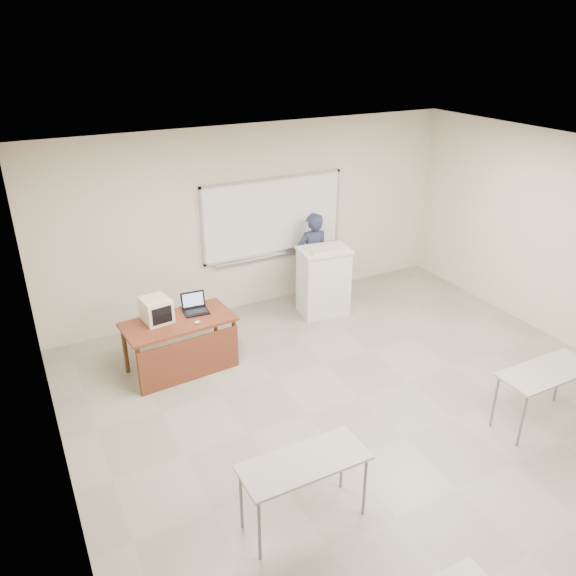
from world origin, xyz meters
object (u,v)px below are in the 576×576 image
podium (323,281)px  mouse (197,322)px  whiteboard (273,218)px  laptop (195,307)px  presenter (312,257)px  instructor_desk (182,337)px  keyboard (324,252)px  crt_monitor (156,310)px

podium → mouse: bearing=-155.1°
whiteboard → laptop: whiteboard is taller
laptop → presenter: (2.39, 0.91, -0.03)m
whiteboard → podium: (0.50, -0.80, -0.92)m
laptop → instructor_desk: bearing=-132.6°
whiteboard → laptop: bearing=-146.2°
laptop → mouse: (-0.09, -0.36, -0.04)m
podium → keyboard: bearing=-118.7°
instructor_desk → laptop: (0.29, 0.27, 0.26)m
whiteboard → mouse: (-1.90, -1.57, -0.71)m
whiteboard → presenter: bearing=-27.4°
presenter → mouse: bearing=31.0°
instructor_desk → presenter: size_ratio=0.94×
whiteboard → laptop: (-1.81, -1.21, -0.67)m
whiteboard → mouse: bearing=-140.5°
crt_monitor → laptop: bearing=-4.0°
instructor_desk → presenter: bearing=19.4°
laptop → mouse: laptop is taller
mouse → laptop: bearing=54.5°
instructor_desk → keyboard: bearing=8.1°
crt_monitor → presenter: (2.93, 0.94, -0.13)m
podium → keyboard: keyboard is taller
instructor_desk → crt_monitor: size_ratio=3.64×
whiteboard → podium: 1.32m
instructor_desk → keyboard: (2.51, 0.56, 0.58)m
keyboard → crt_monitor: bearing=-168.9°
podium → presenter: (0.08, 0.50, 0.22)m
laptop → whiteboard: bearing=38.3°
laptop → presenter: bearing=25.4°
podium → presenter: bearing=88.5°
instructor_desk → keyboard: 2.64m
laptop → keyboard: bearing=11.9°
keyboard → presenter: size_ratio=0.27×
crt_monitor → whiteboard: bearing=20.7°
keyboard → presenter: presenter is taller
crt_monitor → keyboard: keyboard is taller
crt_monitor → laptop: size_ratio=1.20×
podium → crt_monitor: bearing=-164.0°
keyboard → presenter: (0.16, 0.62, -0.35)m
whiteboard → presenter: size_ratio=1.59×
instructor_desk → presenter: (2.68, 1.18, 0.23)m
crt_monitor → presenter: 3.08m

